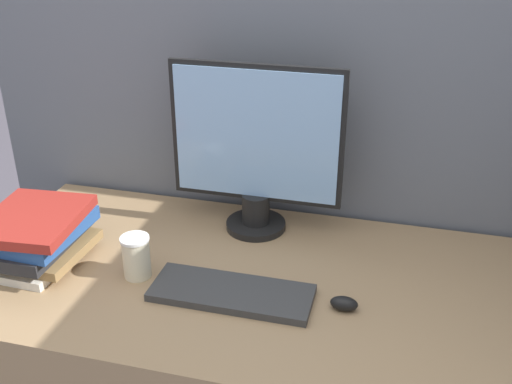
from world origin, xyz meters
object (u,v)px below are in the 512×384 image
object	(u,v)px
monitor	(256,153)
coffee_cup	(136,257)
book_stack	(38,236)
keyboard	(232,293)
mouse	(344,304)

from	to	relation	value
monitor	coffee_cup	size ratio (longest dim) A/B	4.31
book_stack	coffee_cup	bearing A→B (deg)	0.37
keyboard	coffee_cup	world-z (taller)	coffee_cup
keyboard	coffee_cup	distance (m)	0.27
keyboard	book_stack	xyz separation A→B (m)	(-0.55, 0.02, 0.07)
keyboard	coffee_cup	bearing A→B (deg)	174.45
monitor	book_stack	bearing A→B (deg)	-147.78
monitor	book_stack	size ratio (longest dim) A/B	1.62
book_stack	mouse	bearing A→B (deg)	-0.47
mouse	keyboard	bearing A→B (deg)	-176.46
monitor	book_stack	distance (m)	0.63
keyboard	mouse	distance (m)	0.28
monitor	book_stack	world-z (taller)	monitor
mouse	coffee_cup	distance (m)	0.54
keyboard	book_stack	distance (m)	0.55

